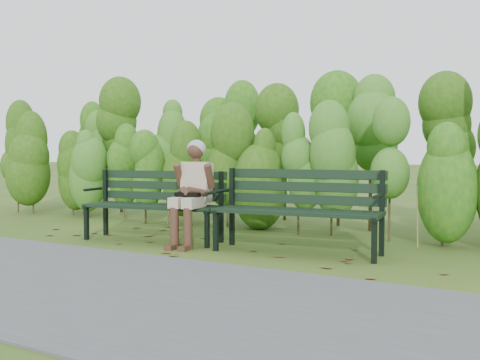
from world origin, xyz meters
The scene contains 7 objects.
ground centered at (0.00, 0.00, 0.00)m, with size 80.00×80.00×0.00m, color #315118.
footpath centered at (0.00, -2.20, 0.01)m, with size 60.00×2.50×0.01m, color #474749.
hedge_band centered at (0.00, 1.86, 1.26)m, with size 11.04×1.67×2.42m.
leaf_litter centered at (-0.09, -0.10, 0.00)m, with size 6.01×2.24×0.01m.
bench_left centered at (-0.95, -0.06, 0.51)m, with size 1.78×0.83×0.86m.
bench_right centered at (0.91, 0.08, 0.53)m, with size 1.86×0.79×0.90m.
seated_woman centered at (-0.36, -0.14, 0.70)m, with size 0.51×0.74×1.23m.
Camera 1 is at (3.41, -5.49, 1.10)m, focal length 42.00 mm.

